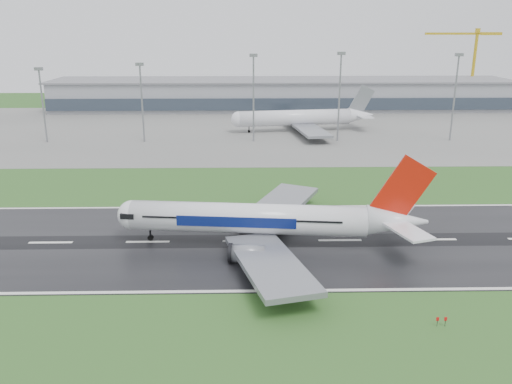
{
  "coord_description": "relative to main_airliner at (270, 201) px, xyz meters",
  "views": [
    {
      "loc": [
        -19.63,
        -101.82,
        42.75
      ],
      "look_at": [
        -17.29,
        12.0,
        7.0
      ],
      "focal_mm": 37.11,
      "sensor_mm": 36.0,
      "label": 1
    }
  ],
  "objects": [
    {
      "name": "apron",
      "position": [
        14.84,
        126.7,
        -9.3
      ],
      "size": [
        400.0,
        130.0,
        0.08
      ],
      "primitive_type": "cube",
      "color": "slate",
      "rests_on": "ground"
    },
    {
      "name": "floodmast_4",
      "position": [
        75.29,
        101.7,
        6.67
      ],
      "size": [
        0.64,
        0.64,
        32.02
      ],
      "primitive_type": "cylinder",
      "color": "gray",
      "rests_on": "ground"
    },
    {
      "name": "floodmast_3",
      "position": [
        31.11,
        101.7,
        6.93
      ],
      "size": [
        0.64,
        0.64,
        32.55
      ],
      "primitive_type": "cylinder",
      "color": "gray",
      "rests_on": "ground"
    },
    {
      "name": "ground",
      "position": [
        14.84,
        1.7,
        -9.34
      ],
      "size": [
        520.0,
        520.0,
        0.0
      ],
      "primitive_type": "plane",
      "color": "#27521E",
      "rests_on": "ground"
    },
    {
      "name": "tower_crane",
      "position": [
        123.79,
        201.7,
        11.6
      ],
      "size": [
        42.28,
        3.89,
        41.89
      ],
      "primitive_type": null,
      "rotation": [
        0.0,
        0.0,
        -0.04
      ],
      "color": "gold",
      "rests_on": "ground"
    },
    {
      "name": "floodmast_1",
      "position": [
        -43.84,
        101.7,
        5.02
      ],
      "size": [
        0.64,
        0.64,
        28.73
      ],
      "primitive_type": "cylinder",
      "color": "gray",
      "rests_on": "ground"
    },
    {
      "name": "floodmast_0",
      "position": [
        -81.22,
        101.7,
        4.21
      ],
      "size": [
        0.64,
        0.64,
        27.11
      ],
      "primitive_type": "cylinder",
      "color": "gray",
      "rests_on": "ground"
    },
    {
      "name": "runway",
      "position": [
        14.84,
        1.7,
        -9.29
      ],
      "size": [
        400.0,
        45.0,
        0.1
      ],
      "primitive_type": "cube",
      "color": "black",
      "rests_on": "ground"
    },
    {
      "name": "terminal",
      "position": [
        14.84,
        186.7,
        -1.84
      ],
      "size": [
        240.0,
        36.0,
        15.0
      ],
      "primitive_type": "cube",
      "color": "gray",
      "rests_on": "ground"
    },
    {
      "name": "main_airliner",
      "position": [
        0.0,
        0.0,
        0.0
      ],
      "size": [
        68.52,
        65.87,
        18.48
      ],
      "primitive_type": null,
      "rotation": [
        0.0,
        0.0,
        -0.11
      ],
      "color": "white",
      "rests_on": "runway"
    },
    {
      "name": "parked_airliner",
      "position": [
        18.78,
        122.48,
        -0.05
      ],
      "size": [
        70.58,
        66.91,
        18.42
      ],
      "primitive_type": null,
      "rotation": [
        0.0,
        0.0,
        0.14
      ],
      "color": "silver",
      "rests_on": "apron"
    },
    {
      "name": "floodmast_2",
      "position": [
        -1.58,
        101.7,
        6.61
      ],
      "size": [
        0.64,
        0.64,
        31.9
      ],
      "primitive_type": "cylinder",
      "color": "gray",
      "rests_on": "ground"
    }
  ]
}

